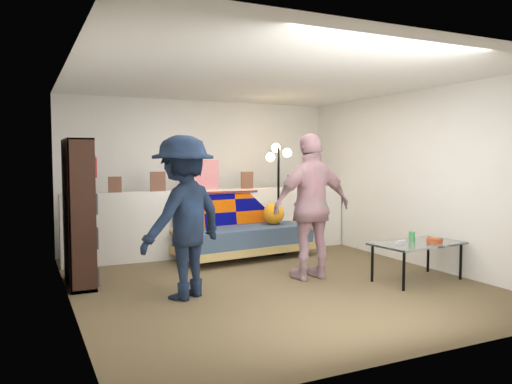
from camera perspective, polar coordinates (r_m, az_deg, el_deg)
ground at (r=6.08m, az=1.64°, el=-10.16°), size 5.00×5.00×0.00m
room_shell at (r=6.32m, az=-0.28°, el=5.67°), size 4.60×5.05×2.45m
half_wall_ledge at (r=7.61m, az=-4.53°, el=-3.47°), size 4.45×0.15×1.00m
ledge_decor at (r=7.45m, az=-6.13°, el=1.59°), size 2.97×0.02×0.45m
futon_sofa at (r=7.44m, az=-1.47°, el=-4.37°), size 2.12×1.20×0.87m
bookshelf at (r=6.13m, az=-19.62°, el=-2.76°), size 0.28×0.85×1.70m
coffee_table at (r=6.33m, az=17.98°, el=-5.79°), size 1.16×0.72×0.57m
floor_lamp at (r=7.62m, az=2.54°, el=1.86°), size 0.39×0.30×1.70m
person_left at (r=5.30m, az=-8.29°, el=-2.87°), size 1.28×1.11×1.71m
person_right at (r=6.10m, az=6.42°, el=-1.66°), size 1.05×0.45×1.78m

